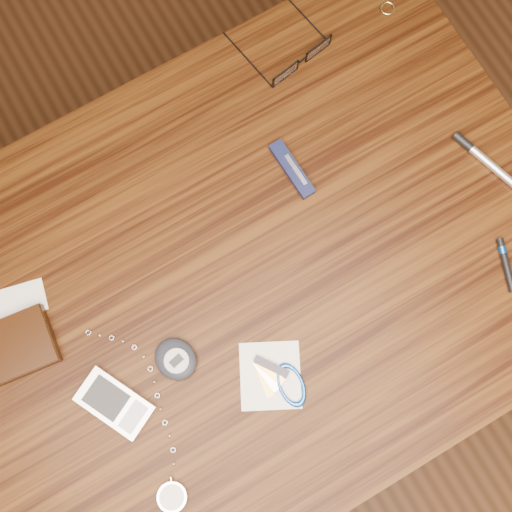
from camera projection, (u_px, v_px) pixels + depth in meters
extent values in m
plane|color=#472814|center=(243.00, 330.00, 1.66)|extent=(3.80, 3.80, 0.00)
cube|color=#351C08|center=(233.00, 283.00, 0.94)|extent=(1.00, 0.70, 0.03)
cylinder|color=#4C2814|center=(505.00, 330.00, 1.30)|extent=(0.05, 0.05, 0.71)
cylinder|color=#4C2814|center=(349.00, 93.00, 1.41)|extent=(0.05, 0.05, 0.71)
cube|color=black|center=(16.00, 346.00, 0.89)|extent=(0.11, 0.10, 0.02)
cube|color=black|center=(13.00, 346.00, 0.88)|extent=(0.11, 0.10, 0.00)
cube|color=silver|center=(17.00, 301.00, 0.91)|extent=(0.09, 0.06, 0.00)
cube|color=black|center=(285.00, 74.00, 0.97)|extent=(0.05, 0.01, 0.03)
cube|color=white|center=(285.00, 74.00, 0.97)|extent=(0.05, 0.01, 0.02)
cylinder|color=black|center=(248.00, 60.00, 0.99)|extent=(0.02, 0.12, 0.00)
cube|color=black|center=(318.00, 49.00, 0.98)|extent=(0.05, 0.01, 0.03)
cube|color=white|center=(318.00, 49.00, 0.98)|extent=(0.05, 0.01, 0.02)
cylinder|color=black|center=(305.00, 17.00, 1.01)|extent=(0.02, 0.12, 0.00)
cube|color=black|center=(302.00, 60.00, 0.98)|extent=(0.02, 0.00, 0.00)
torus|color=#D4C56D|center=(388.00, 8.00, 1.01)|extent=(0.03, 0.03, 0.00)
cylinder|color=silver|center=(172.00, 497.00, 0.86)|extent=(0.04, 0.04, 0.01)
cylinder|color=silver|center=(172.00, 497.00, 0.85)|extent=(0.03, 0.03, 0.00)
cylinder|color=silver|center=(171.00, 479.00, 0.86)|extent=(0.01, 0.01, 0.01)
torus|color=silver|center=(174.00, 464.00, 0.87)|extent=(0.01, 0.01, 0.01)
torus|color=silver|center=(173.00, 450.00, 0.87)|extent=(0.01, 0.01, 0.00)
torus|color=silver|center=(170.00, 436.00, 0.87)|extent=(0.01, 0.01, 0.01)
torus|color=silver|center=(165.00, 423.00, 0.88)|extent=(0.01, 0.01, 0.00)
torus|color=silver|center=(161.00, 409.00, 0.88)|extent=(0.01, 0.01, 0.01)
torus|color=silver|center=(157.00, 395.00, 0.89)|extent=(0.01, 0.01, 0.00)
torus|color=silver|center=(154.00, 382.00, 0.89)|extent=(0.01, 0.00, 0.01)
torus|color=silver|center=(150.00, 369.00, 0.89)|extent=(0.01, 0.01, 0.00)
torus|color=silver|center=(144.00, 357.00, 0.90)|extent=(0.01, 0.00, 0.01)
torus|color=silver|center=(134.00, 347.00, 0.90)|extent=(0.01, 0.01, 0.00)
torus|color=silver|center=(123.00, 341.00, 0.90)|extent=(0.01, 0.01, 0.01)
torus|color=silver|center=(112.00, 338.00, 0.90)|extent=(0.01, 0.01, 0.00)
torus|color=silver|center=(100.00, 335.00, 0.90)|extent=(0.01, 0.01, 0.01)
torus|color=silver|center=(88.00, 333.00, 0.90)|extent=(0.01, 0.01, 0.00)
cube|color=silver|center=(115.00, 403.00, 0.88)|extent=(0.09, 0.12, 0.01)
cube|color=black|center=(106.00, 398.00, 0.87)|extent=(0.06, 0.07, 0.00)
cube|color=#A9ACB2|center=(133.00, 417.00, 0.87)|extent=(0.05, 0.04, 0.00)
ellipsoid|color=black|center=(176.00, 359.00, 0.89)|extent=(0.07, 0.07, 0.02)
cylinder|color=#9EA1A6|center=(177.00, 361.00, 0.88)|extent=(0.03, 0.03, 0.00)
cube|color=black|center=(176.00, 361.00, 0.87)|extent=(0.02, 0.01, 0.00)
cube|color=silver|center=(270.00, 376.00, 0.89)|extent=(0.12, 0.12, 0.00)
torus|color=blue|center=(291.00, 385.00, 0.89)|extent=(0.06, 0.06, 0.01)
cube|color=olive|center=(264.00, 379.00, 0.89)|extent=(0.02, 0.05, 0.00)
cube|color=silver|center=(266.00, 375.00, 0.89)|extent=(0.02, 0.05, 0.00)
cube|color=#A67A3B|center=(269.00, 371.00, 0.89)|extent=(0.03, 0.05, 0.00)
cube|color=black|center=(271.00, 367.00, 0.89)|extent=(0.04, 0.05, 0.00)
cube|color=black|center=(292.00, 169.00, 0.95)|extent=(0.02, 0.10, 0.01)
cube|color=#B6B6BB|center=(296.00, 169.00, 0.94)|extent=(0.01, 0.05, 0.00)
cylinder|color=silver|center=(494.00, 167.00, 0.95)|extent=(0.05, 0.15, 0.01)
cylinder|color=black|center=(463.00, 141.00, 0.96)|extent=(0.02, 0.03, 0.01)
cylinder|color=black|center=(506.00, 265.00, 0.92)|extent=(0.04, 0.08, 0.01)
cylinder|color=#104FAE|center=(502.00, 250.00, 0.93)|extent=(0.01, 0.01, 0.01)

